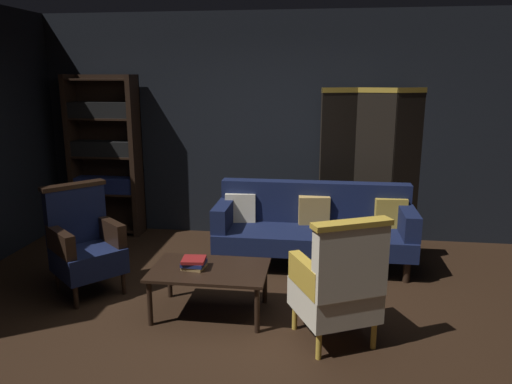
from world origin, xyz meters
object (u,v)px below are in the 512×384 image
at_px(bookshelf, 105,153).
at_px(book_navy_cloth, 194,263).
at_px(velvet_couch, 314,224).
at_px(coffee_table, 210,274).
at_px(folding_screen, 373,164).
at_px(book_tan_leather, 194,267).
at_px(armchair_wing_left, 84,243).
at_px(armchair_gilt_accent, 339,284).
at_px(book_red_leather, 194,260).

xyz_separation_m(bookshelf, book_navy_cloth, (1.70, -2.07, -0.60)).
height_order(velvet_couch, coffee_table, velvet_couch).
bearing_deg(folding_screen, coffee_table, -125.83).
distance_m(bookshelf, book_tan_leather, 2.75).
distance_m(coffee_table, armchair_wing_left, 1.32).
bearing_deg(book_tan_leather, book_navy_cloth, 0.00).
distance_m(folding_screen, book_navy_cloth, 2.79).
distance_m(armchair_gilt_accent, book_navy_cloth, 1.26).
height_order(bookshelf, book_navy_cloth, bookshelf).
height_order(armchair_wing_left, book_red_leather, armchair_wing_left).
xyz_separation_m(coffee_table, book_tan_leather, (-0.13, -0.01, 0.06)).
xyz_separation_m(velvet_couch, book_navy_cloth, (-1.00, -1.33, 0.01)).
bearing_deg(bookshelf, folding_screen, 1.58).
bearing_deg(folding_screen, book_navy_cloth, -127.99).
distance_m(bookshelf, armchair_wing_left, 1.94).
bearing_deg(bookshelf, book_red_leather, -50.59).
bearing_deg(armchair_gilt_accent, folding_screen, 79.33).
relative_size(coffee_table, book_red_leather, 5.13).
bearing_deg(book_tan_leather, book_red_leather, -90.00).
height_order(armchair_gilt_accent, book_tan_leather, armchair_gilt_accent).
distance_m(folding_screen, bookshelf, 3.39).
bearing_deg(book_navy_cloth, book_tan_leather, 0.00).
xyz_separation_m(armchair_gilt_accent, book_red_leather, (-1.22, 0.33, 0.01)).
height_order(folding_screen, bookshelf, bookshelf).
relative_size(velvet_couch, armchair_wing_left, 2.04).
xyz_separation_m(folding_screen, velvet_couch, (-0.69, -0.83, -0.53)).
bearing_deg(armchair_wing_left, book_navy_cloth, -14.86).
relative_size(folding_screen, book_red_leather, 9.74).
xyz_separation_m(folding_screen, bookshelf, (-3.39, -0.09, 0.08)).
distance_m(folding_screen, armchair_wing_left, 3.43).
height_order(bookshelf, book_tan_leather, bookshelf).
xyz_separation_m(folding_screen, book_tan_leather, (-1.69, -2.16, -0.55)).
bearing_deg(book_tan_leather, armchair_wing_left, 165.14).
distance_m(velvet_couch, book_navy_cloth, 1.66).
height_order(armchair_wing_left, book_navy_cloth, armchair_wing_left).
bearing_deg(coffee_table, book_navy_cloth, -175.83).
relative_size(folding_screen, armchair_wing_left, 1.83).
relative_size(coffee_table, book_navy_cloth, 5.23).
distance_m(bookshelf, velvet_couch, 2.87).
bearing_deg(book_tan_leather, armchair_gilt_accent, -15.17).
bearing_deg(velvet_couch, armchair_wing_left, -154.49).
distance_m(bookshelf, coffee_table, 2.84).
bearing_deg(velvet_couch, armchair_gilt_accent, -82.44).
height_order(coffee_table, armchair_wing_left, armchair_wing_left).
relative_size(folding_screen, bookshelf, 0.93).
distance_m(folding_screen, armchair_gilt_accent, 2.59).
xyz_separation_m(folding_screen, book_navy_cloth, (-1.69, -2.16, -0.52)).
bearing_deg(armchair_gilt_accent, bookshelf, 140.58).
bearing_deg(folding_screen, bookshelf, -178.42).
relative_size(armchair_wing_left, book_red_leather, 5.33).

